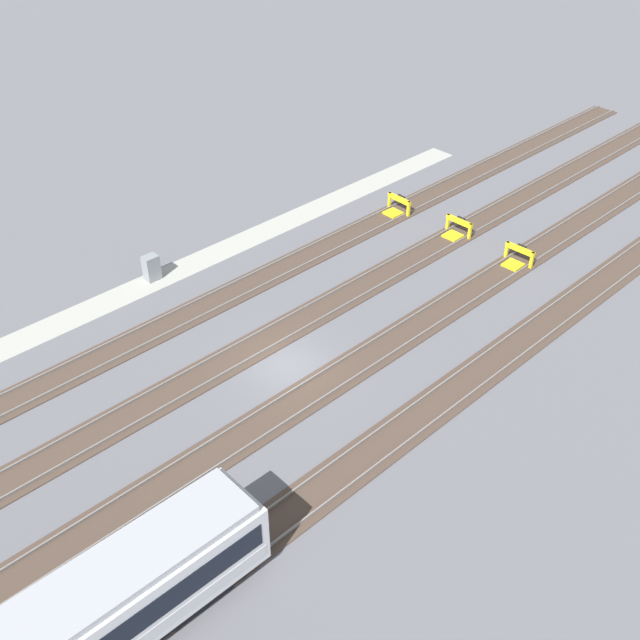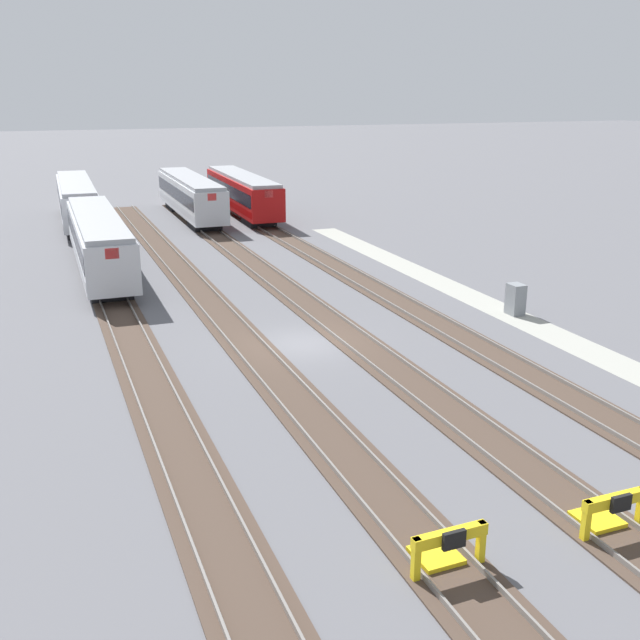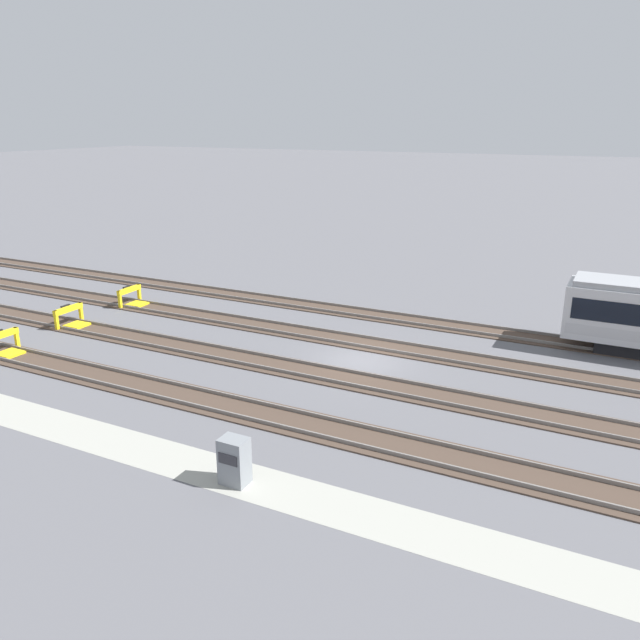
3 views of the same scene
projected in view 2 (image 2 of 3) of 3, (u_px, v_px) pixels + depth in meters
name	position (u px, v px, depth m)	size (l,w,h in m)	color
ground_plane	(302.00, 344.00, 34.01)	(400.00, 400.00, 0.00)	#5B5B60
service_walkway	(516.00, 317.00, 37.97)	(54.00, 2.00, 0.01)	#9E9E93
rail_track_nearest	(441.00, 326.00, 36.47)	(90.00, 2.24, 0.21)	#47382D
rail_track_near_inner	(351.00, 337.00, 34.82)	(90.00, 2.24, 0.21)	#47382D
rail_track_middle	(251.00, 349.00, 33.17)	(90.00, 2.24, 0.21)	#47382D
rail_track_far_inner	(141.00, 363.00, 31.52)	(90.00, 2.24, 0.21)	#47382D
subway_car_front_row_leftmost	(190.00, 195.00, 66.68)	(18.03, 3.02, 3.70)	silver
subway_car_front_row_left_inner	(242.00, 193.00, 68.36)	(18.07, 3.28, 3.70)	#A80F0F
subway_car_front_row_centre	(99.00, 241.00, 46.58)	(18.03, 3.00, 3.70)	silver
subway_car_front_row_right_inner	(77.00, 200.00, 63.66)	(18.06, 3.25, 3.70)	silver
bumper_stop_near_inner_track	(607.00, 512.00, 19.54)	(1.35, 2.00, 1.22)	yellow
bumper_stop_middle_track	(443.00, 548.00, 18.00)	(1.37, 2.01, 1.22)	yellow
electrical_cabinet	(516.00, 299.00, 38.27)	(0.90, 0.73, 1.60)	gray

